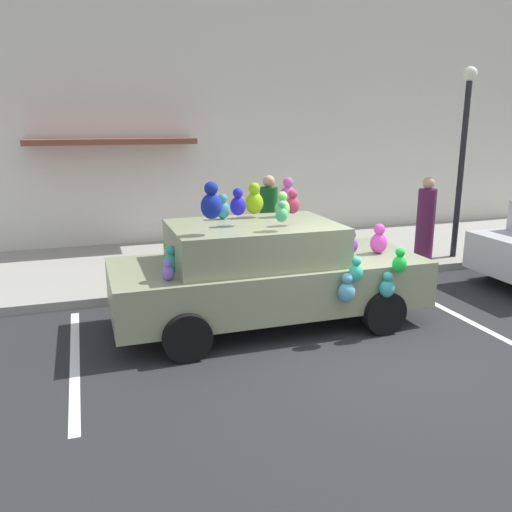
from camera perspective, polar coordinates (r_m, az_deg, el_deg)
ground_plane at (r=7.29m, az=12.61°, el=-10.16°), size 60.00×60.00×0.00m
sidewalk at (r=11.58m, az=-0.02°, el=-0.17°), size 24.00×4.00×0.15m
storefront_building at (r=13.26m, az=-3.16°, el=15.26°), size 24.00×1.25×6.40m
parking_stripe_front at (r=9.12m, az=20.15°, el=-5.62°), size 0.12×3.60×0.01m
parking_stripe_rear at (r=7.29m, az=-18.96°, el=-10.60°), size 0.12×3.60×0.01m
plush_covered_car at (r=7.85m, az=1.03°, el=-1.68°), size 4.61×2.13×2.23m
teddy_bear_on_sidewalk at (r=9.86m, az=-6.64°, el=-0.69°), size 0.33×0.27×0.62m
street_lamp_post at (r=11.84m, az=21.47°, el=11.19°), size 0.28×0.28×3.88m
pedestrian_near_shopfront at (r=11.50m, az=17.81°, el=3.50°), size 0.37×0.37×1.73m
pedestrian_walking_past at (r=11.05m, az=1.37°, el=3.84°), size 0.37×0.37×1.76m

